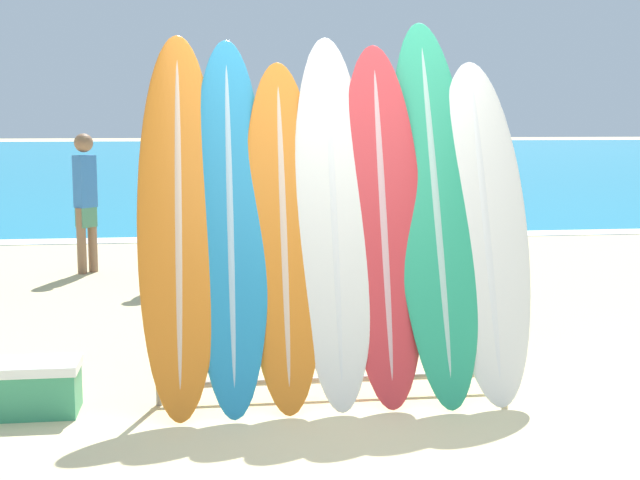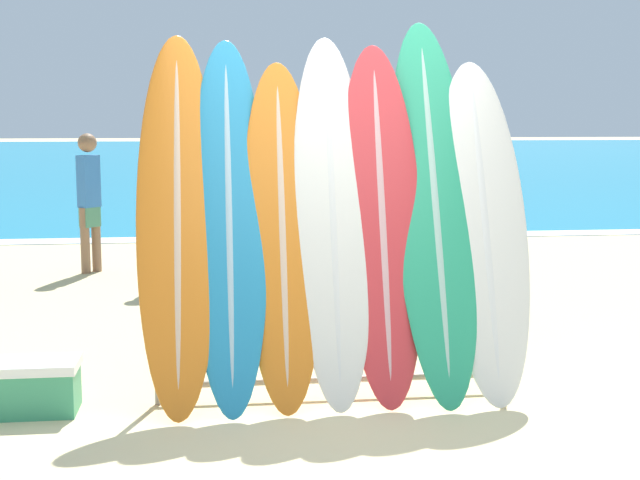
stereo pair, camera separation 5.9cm
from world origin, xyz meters
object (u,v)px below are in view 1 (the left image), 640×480
at_px(surfboard_slot_5, 435,205).
at_px(cooler_box, 28,387).
at_px(surfboard_slot_4, 383,220).
at_px(person_far_left, 85,197).
at_px(person_near_water, 260,189).
at_px(surfboard_slot_3, 333,217).
at_px(surfboard_rack, 336,324).
at_px(surfboard_slot_1, 230,219).
at_px(surfboard_slot_6, 485,227).
at_px(surfboard_slot_0, 179,217).
at_px(surfboard_slot_2, 283,231).
at_px(person_far_right, 174,197).
at_px(person_mid_beach, 489,222).

bearing_deg(surfboard_slot_5, cooler_box, -176.10).
bearing_deg(surfboard_slot_4, person_far_left, 116.55).
bearing_deg(person_near_water, surfboard_slot_3, 157.23).
height_order(surfboard_rack, surfboard_slot_1, surfboard_slot_1).
height_order(surfboard_slot_4, surfboard_slot_5, surfboard_slot_5).
relative_size(surfboard_rack, surfboard_slot_6, 1.05).
height_order(surfboard_slot_1, surfboard_slot_3, surfboard_slot_3).
relative_size(surfboard_slot_4, surfboard_slot_5, 0.93).
relative_size(surfboard_slot_3, person_near_water, 1.41).
relative_size(surfboard_rack, surfboard_slot_5, 0.93).
bearing_deg(surfboard_slot_1, surfboard_slot_0, 178.63).
height_order(surfboard_slot_2, cooler_box, surfboard_slot_2).
bearing_deg(person_far_right, surfboard_slot_1, 14.04).
bearing_deg(surfboard_slot_6, person_far_right, 116.70).
xyz_separation_m(person_far_right, cooler_box, (-0.76, -4.34, -0.78)).
xyz_separation_m(surfboard_slot_2, surfboard_slot_6, (1.31, 0.00, 0.01)).
relative_size(surfboard_rack, person_far_right, 1.32).
bearing_deg(surfboard_slot_1, cooler_box, -173.17).
xyz_separation_m(surfboard_slot_2, person_far_left, (-1.84, 4.98, -0.20)).
distance_m(surfboard_slot_2, person_far_right, 4.30).
bearing_deg(surfboard_slot_5, surfboard_rack, -170.72).
bearing_deg(person_mid_beach, surfboard_rack, 29.42).
relative_size(surfboard_slot_3, person_far_right, 1.34).
height_order(surfboard_rack, person_near_water, person_near_water).
xyz_separation_m(person_near_water, person_far_left, (-2.06, -0.74, -0.02)).
distance_m(surfboard_slot_1, person_near_water, 5.71).
xyz_separation_m(surfboard_slot_5, person_far_right, (-1.80, 4.16, -0.28)).
relative_size(surfboard_slot_2, cooler_box, 3.46).
distance_m(person_mid_beach, person_far_right, 3.58).
bearing_deg(surfboard_slot_2, surfboard_slot_6, 0.18).
bearing_deg(surfboard_rack, surfboard_slot_5, 9.28).
distance_m(surfboard_slot_0, surfboard_slot_2, 0.66).
bearing_deg(surfboard_slot_6, surfboard_slot_4, 179.34).
bearing_deg(surfboard_slot_6, surfboard_slot_2, -179.82).
xyz_separation_m(surfboard_slot_3, surfboard_slot_5, (0.67, 0.04, 0.06)).
distance_m(surfboard_rack, surfboard_slot_6, 1.15).
bearing_deg(cooler_box, surfboard_slot_4, 3.31).
bearing_deg(cooler_box, person_near_water, 72.92).
height_order(surfboard_slot_2, person_mid_beach, surfboard_slot_2).
bearing_deg(surfboard_slot_3, surfboard_rack, -81.15).
distance_m(surfboard_slot_4, surfboard_slot_6, 0.67).
relative_size(person_mid_beach, cooler_box, 2.58).
distance_m(surfboard_slot_3, surfboard_slot_4, 0.32).
bearing_deg(person_far_left, surfboard_slot_6, -105.98).
distance_m(surfboard_slot_6, person_near_water, 5.81).
bearing_deg(person_far_left, person_far_right, -84.49).
height_order(surfboard_slot_2, surfboard_slot_6, surfboard_slot_6).
distance_m(surfboard_slot_1, surfboard_slot_6, 1.64).
relative_size(surfboard_slot_3, person_far_left, 1.44).
relative_size(surfboard_slot_2, surfboard_slot_4, 0.95).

